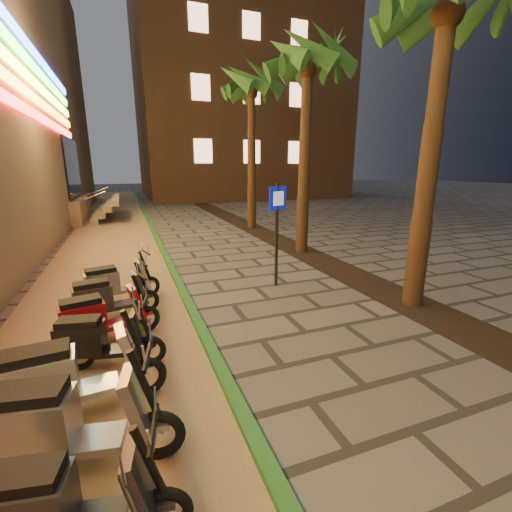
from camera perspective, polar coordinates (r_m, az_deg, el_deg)
name	(u,v)px	position (r m, az deg, el deg)	size (l,w,h in m)	color
ground	(311,401)	(4.73, 9.14, -22.82)	(120.00, 120.00, 0.00)	#474442
parking_strip	(111,247)	(13.53, -23.01, 1.33)	(3.40, 60.00, 0.01)	#8C7251
green_curb	(159,243)	(13.55, -15.85, 2.16)	(0.18, 60.00, 0.10)	#246127
planting_strip	(333,267)	(10.32, 12.79, -1.72)	(1.20, 40.00, 0.02)	black
apartment_block	(233,64)	(38.11, -3.88, 29.35)	(18.00, 16.06, 25.00)	brown
palm_b	(448,9)	(8.06, 29.38, 32.18)	(2.97, 3.02, 6.66)	#472D19
palm_c	(308,69)	(11.97, 8.60, 28.41)	(2.97, 3.02, 6.91)	#472D19
palm_d	(251,93)	(16.48, -0.77, 25.49)	(2.97, 3.02, 7.16)	#472D19
pedestrian_sign	(277,221)	(8.15, 3.54, 5.86)	(0.52, 0.23, 2.49)	black
scooter_4	(60,506)	(3.41, -29.89, -32.43)	(1.52, 0.66, 1.07)	black
scooter_5	(63,424)	(3.98, -29.49, -23.20)	(1.77, 0.77, 1.24)	black
scooter_6	(68,377)	(4.67, -28.84, -17.22)	(1.76, 0.66, 1.24)	black
scooter_7	(98,340)	(5.53, -24.82, -12.60)	(1.49, 0.68, 1.05)	black
scooter_8	(99,317)	(6.23, -24.67, -9.20)	(1.58, 0.75, 1.11)	black
scooter_9	(107,298)	(7.04, -23.63, -6.41)	(1.56, 0.71, 1.10)	black
scooter_10	(114,283)	(7.88, -22.58, -4.14)	(1.55, 0.73, 1.09)	black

